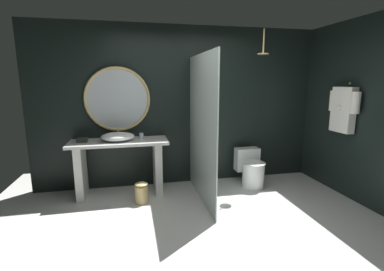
{
  "coord_description": "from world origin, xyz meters",
  "views": [
    {
      "loc": [
        -0.83,
        -2.66,
        1.73
      ],
      "look_at": [
        -0.04,
        0.93,
        1.0
      ],
      "focal_mm": 25.88,
      "sensor_mm": 36.0,
      "label": 1
    }
  ],
  "objects_px": {
    "tumbler_cup": "(141,136)",
    "round_wall_mirror": "(118,99)",
    "vessel_sink": "(118,137)",
    "waste_bin": "(142,192)",
    "hanging_bathrobe": "(343,108)",
    "rain_shower_head": "(263,51)",
    "toilet": "(251,169)",
    "tissue_box": "(82,140)"
  },
  "relations": [
    {
      "from": "rain_shower_head",
      "to": "waste_bin",
      "type": "bearing_deg",
      "value": -172.69
    },
    {
      "from": "round_wall_mirror",
      "to": "toilet",
      "type": "xyz_separation_m",
      "value": [
        2.12,
        -0.36,
        -1.16
      ]
    },
    {
      "from": "tumbler_cup",
      "to": "round_wall_mirror",
      "type": "bearing_deg",
      "value": 148.11
    },
    {
      "from": "toilet",
      "to": "tissue_box",
      "type": "bearing_deg",
      "value": 177.77
    },
    {
      "from": "tissue_box",
      "to": "waste_bin",
      "type": "xyz_separation_m",
      "value": [
        0.82,
        -0.41,
        -0.72
      ]
    },
    {
      "from": "tumbler_cup",
      "to": "tissue_box",
      "type": "bearing_deg",
      "value": -176.95
    },
    {
      "from": "tumbler_cup",
      "to": "round_wall_mirror",
      "type": "relative_size",
      "value": 0.09
    },
    {
      "from": "vessel_sink",
      "to": "round_wall_mirror",
      "type": "xyz_separation_m",
      "value": [
        0.02,
        0.27,
        0.54
      ]
    },
    {
      "from": "vessel_sink",
      "to": "rain_shower_head",
      "type": "height_order",
      "value": "rain_shower_head"
    },
    {
      "from": "tissue_box",
      "to": "tumbler_cup",
      "type": "bearing_deg",
      "value": 3.05
    },
    {
      "from": "vessel_sink",
      "to": "tumbler_cup",
      "type": "distance_m",
      "value": 0.36
    },
    {
      "from": "toilet",
      "to": "round_wall_mirror",
      "type": "bearing_deg",
      "value": 170.37
    },
    {
      "from": "vessel_sink",
      "to": "toilet",
      "type": "relative_size",
      "value": 0.83
    },
    {
      "from": "tissue_box",
      "to": "waste_bin",
      "type": "height_order",
      "value": "tissue_box"
    },
    {
      "from": "vessel_sink",
      "to": "rain_shower_head",
      "type": "relative_size",
      "value": 1.3
    },
    {
      "from": "tissue_box",
      "to": "toilet",
      "type": "bearing_deg",
      "value": -2.23
    },
    {
      "from": "tumbler_cup",
      "to": "round_wall_mirror",
      "type": "height_order",
      "value": "round_wall_mirror"
    },
    {
      "from": "rain_shower_head",
      "to": "hanging_bathrobe",
      "type": "xyz_separation_m",
      "value": [
        1.04,
        -0.56,
        -0.84
      ]
    },
    {
      "from": "tissue_box",
      "to": "vessel_sink",
      "type": "bearing_deg",
      "value": -1.61
    },
    {
      "from": "tissue_box",
      "to": "waste_bin",
      "type": "relative_size",
      "value": 0.48
    },
    {
      "from": "tissue_box",
      "to": "hanging_bathrobe",
      "type": "bearing_deg",
      "value": -10.93
    },
    {
      "from": "round_wall_mirror",
      "to": "waste_bin",
      "type": "relative_size",
      "value": 3.3
    },
    {
      "from": "vessel_sink",
      "to": "waste_bin",
      "type": "xyz_separation_m",
      "value": [
        0.31,
        -0.4,
        -0.75
      ]
    },
    {
      "from": "tumbler_cup",
      "to": "waste_bin",
      "type": "height_order",
      "value": "tumbler_cup"
    },
    {
      "from": "round_wall_mirror",
      "to": "hanging_bathrobe",
      "type": "relative_size",
      "value": 1.38
    },
    {
      "from": "waste_bin",
      "to": "tissue_box",
      "type": "bearing_deg",
      "value": 153.12
    },
    {
      "from": "vessel_sink",
      "to": "round_wall_mirror",
      "type": "relative_size",
      "value": 0.49
    },
    {
      "from": "vessel_sink",
      "to": "round_wall_mirror",
      "type": "height_order",
      "value": "round_wall_mirror"
    },
    {
      "from": "tumbler_cup",
      "to": "hanging_bathrobe",
      "type": "distance_m",
      "value": 3.04
    },
    {
      "from": "tissue_box",
      "to": "hanging_bathrobe",
      "type": "xyz_separation_m",
      "value": [
        3.77,
        -0.73,
        0.46
      ]
    },
    {
      "from": "vessel_sink",
      "to": "round_wall_mirror",
      "type": "distance_m",
      "value": 0.6
    },
    {
      "from": "rain_shower_head",
      "to": "hanging_bathrobe",
      "type": "height_order",
      "value": "rain_shower_head"
    },
    {
      "from": "vessel_sink",
      "to": "rain_shower_head",
      "type": "distance_m",
      "value": 2.56
    },
    {
      "from": "round_wall_mirror",
      "to": "hanging_bathrobe",
      "type": "distance_m",
      "value": 3.39
    },
    {
      "from": "rain_shower_head",
      "to": "toilet",
      "type": "relative_size",
      "value": 0.64
    },
    {
      "from": "tumbler_cup",
      "to": "round_wall_mirror",
      "type": "xyz_separation_m",
      "value": [
        -0.34,
        0.21,
        0.56
      ]
    },
    {
      "from": "vessel_sink",
      "to": "waste_bin",
      "type": "bearing_deg",
      "value": -52.1
    },
    {
      "from": "round_wall_mirror",
      "to": "hanging_bathrobe",
      "type": "bearing_deg",
      "value": -16.86
    },
    {
      "from": "tissue_box",
      "to": "rain_shower_head",
      "type": "relative_size",
      "value": 0.39
    },
    {
      "from": "vessel_sink",
      "to": "tissue_box",
      "type": "height_order",
      "value": "vessel_sink"
    },
    {
      "from": "tumbler_cup",
      "to": "toilet",
      "type": "distance_m",
      "value": 1.88
    },
    {
      "from": "tumbler_cup",
      "to": "rain_shower_head",
      "type": "height_order",
      "value": "rain_shower_head"
    }
  ]
}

